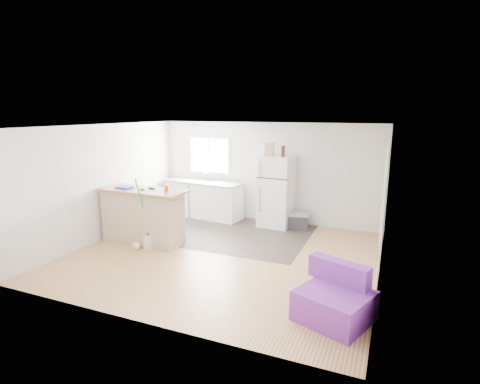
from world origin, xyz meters
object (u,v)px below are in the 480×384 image
mop (138,238)px  bottle_right (283,151)px  cooler (298,221)px  kitchen_cabinets (203,199)px  cardboard_box (269,149)px  refrigerator (276,192)px  purple_seat (335,300)px  blue_tray (125,188)px  cleaner_jug (148,242)px  bottle_left (283,151)px  peninsula (143,216)px  red_cup (166,189)px

mop → bottle_right: 3.64m
cooler → mop: size_ratio=0.39×
kitchen_cabinets → cardboard_box: (1.77, -0.06, 1.33)m
refrigerator → purple_seat: 4.10m
blue_tray → cardboard_box: bearing=42.8°
cooler → cleaner_jug: 3.39m
cooler → blue_tray: size_ratio=1.84×
cooler → bottle_left: bearing=179.1°
mop → bottle_left: bottle_left is taller
peninsula → cardboard_box: (2.00, 2.11, 1.24)m
bottle_left → cleaner_jug: bearing=-130.5°
mop → bottle_right: bottle_right is taller
purple_seat → red_cup: size_ratio=9.00×
cleaner_jug → bottle_left: (2.00, 2.35, 1.63)m
refrigerator → bottle_left: size_ratio=6.61×
red_cup → cleaner_jug: bearing=-133.6°
cleaner_jug → bottle_left: bearing=57.3°
peninsula → bottle_left: bottle_left is taller
blue_tray → purple_seat: bearing=-17.1°
refrigerator → cleaner_jug: refrigerator is taller
refrigerator → mop: size_ratio=1.16×
red_cup → bottle_right: size_ratio=0.48×
red_cup → blue_tray: bearing=-176.7°
cleaner_jug → cardboard_box: cardboard_box is taller
blue_tray → bottle_left: size_ratio=1.20×
refrigerator → purple_seat: bearing=-58.2°
peninsula → refrigerator: 3.06m
cardboard_box → refrigerator: bearing=7.8°
peninsula → blue_tray: (-0.36, -0.07, 0.57)m
purple_seat → cardboard_box: size_ratio=3.60×
cardboard_box → bottle_left: bearing=-11.4°
refrigerator → cleaner_jug: 3.13m
kitchen_cabinets → blue_tray: bearing=-99.0°
refrigerator → bottle_right: size_ratio=6.61×
cooler → bottle_left: bottle_left is taller
peninsula → purple_seat: bearing=-17.5°
cleaner_jug → cardboard_box: bearing=63.2°
mop → refrigerator: bearing=63.9°
red_cup → bottle_right: bearing=50.5°
peninsula → cleaner_jug: 0.62m
mop → bottle_left: 3.61m
cleaner_jug → bottle_right: bearing=57.8°
cleaner_jug → bottle_right: bottle_right is taller
peninsula → blue_tray: blue_tray is taller
purple_seat → bottle_left: 4.19m
purple_seat → cleaner_jug: size_ratio=3.18×
purple_seat → blue_tray: blue_tray is taller
refrigerator → blue_tray: bearing=-135.3°
kitchen_cabinets → cleaner_jug: bearing=-82.0°
purple_seat → bottle_left: bearing=137.9°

